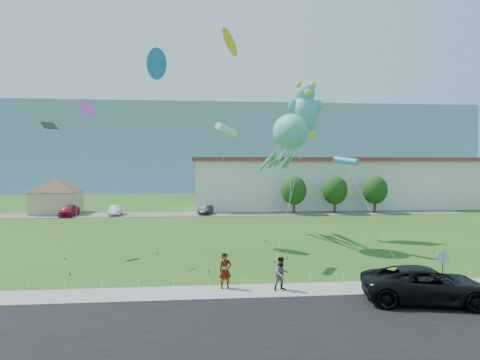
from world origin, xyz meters
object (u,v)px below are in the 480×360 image
(pedestrian_right, at_px, (282,274))
(suv, at_px, (427,285))
(pavilion, at_px, (56,193))
(warehouse, at_px, (373,182))
(parked_car_black, at_px, (206,210))
(parked_car_silver, at_px, (116,210))
(pedestrian_left, at_px, (225,271))
(teddy_bear_kite, at_px, (306,108))
(parked_car_red, at_px, (69,210))
(stop_sign, at_px, (443,260))
(octopus_kite, at_px, (287,142))

(pedestrian_right, bearing_deg, suv, -35.44)
(pavilion, xyz_separation_m, warehouse, (50.00, 6.00, 1.10))
(pavilion, distance_m, parked_car_black, 21.88)
(pedestrian_right, distance_m, parked_car_silver, 40.79)
(pedestrian_right, height_order, parked_car_silver, pedestrian_right)
(pedestrian_left, bearing_deg, teddy_bear_kite, 48.73)
(pavilion, height_order, warehouse, warehouse)
(suv, relative_size, pedestrian_right, 3.49)
(parked_car_red, bearing_deg, parked_car_silver, 8.28)
(teddy_bear_kite, bearing_deg, stop_sign, -82.17)
(suv, relative_size, octopus_kite, 0.52)
(parked_car_red, relative_size, octopus_kite, 0.36)
(pavilion, bearing_deg, parked_car_red, -53.46)
(warehouse, bearing_deg, pedestrian_left, -121.31)
(stop_sign, distance_m, parked_car_red, 49.04)
(pedestrian_right, bearing_deg, octopus_kite, 62.81)
(stop_sign, xyz_separation_m, teddy_bear_kite, (-2.66, 19.31, 10.71))
(pedestrian_right, xyz_separation_m, parked_car_black, (-3.52, 37.29, -0.33))
(warehouse, xyz_separation_m, suv, (-18.08, -49.50, -3.17))
(parked_car_silver, relative_size, parked_car_black, 1.08)
(octopus_kite, bearing_deg, pedestrian_right, -102.86)
(stop_sign, xyz_separation_m, parked_car_red, (-30.61, 38.30, -1.04))
(pavilion, xyz_separation_m, suv, (31.92, -43.50, -2.07))
(suv, xyz_separation_m, parked_car_red, (-29.02, 39.59, -0.13))
(suv, bearing_deg, stop_sign, -38.30)
(pavilion, bearing_deg, octopus_kite, -43.35)
(parked_car_black, relative_size, teddy_bear_kite, 0.25)
(suv, bearing_deg, warehouse, -7.67)
(stop_sign, relative_size, suv, 0.39)
(pavilion, bearing_deg, teddy_bear_kite, -36.59)
(pedestrian_right, relative_size, parked_car_black, 0.48)
(parked_car_black, bearing_deg, parked_car_red, -163.63)
(pedestrian_left, xyz_separation_m, teddy_bear_kite, (8.93, 17.27, 11.49))
(pedestrian_right, distance_m, parked_car_black, 37.46)
(pavilion, xyz_separation_m, parked_car_black, (21.47, -3.54, -2.34))
(pavilion, xyz_separation_m, pedestrian_right, (24.99, -40.82, -2.01))
(stop_sign, distance_m, parked_car_silver, 45.99)
(warehouse, xyz_separation_m, parked_car_red, (-47.11, -9.91, -3.30))
(octopus_kite, bearing_deg, parked_car_black, 106.31)
(stop_sign, bearing_deg, warehouse, 71.10)
(pavilion, bearing_deg, parked_car_black, -9.35)
(parked_car_red, bearing_deg, octopus_kite, -39.32)
(pavilion, height_order, parked_car_black, pavilion)
(pavilion, distance_m, octopus_kite, 39.28)
(pavilion, xyz_separation_m, parked_car_red, (2.89, -3.91, -2.20))
(pedestrian_left, bearing_deg, pavilion, 104.68)
(pavilion, distance_m, pedestrian_left, 45.80)
(pedestrian_left, height_order, pedestrian_right, pedestrian_left)
(octopus_kite, bearing_deg, parked_car_red, 138.09)
(suv, height_order, pedestrian_right, pedestrian_right)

